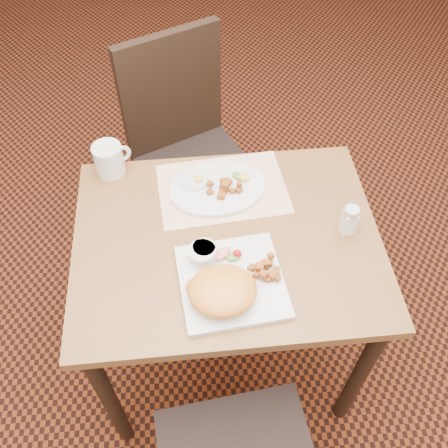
% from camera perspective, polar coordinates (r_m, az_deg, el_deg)
% --- Properties ---
extents(ground, '(8.00, 8.00, 0.00)m').
position_cam_1_polar(ground, '(2.11, 0.26, -13.93)').
color(ground, black).
rests_on(ground, ground).
extents(table, '(0.90, 0.70, 0.75)m').
position_cam_1_polar(table, '(1.55, 0.34, -4.02)').
color(table, brown).
rests_on(table, ground).
extents(chair_far, '(0.56, 0.56, 0.97)m').
position_cam_1_polar(chair_far, '(2.06, -4.20, 9.15)').
color(chair_far, black).
rests_on(chair_far, ground).
extents(placemat, '(0.42, 0.31, 0.00)m').
position_cam_1_polar(placemat, '(1.59, -0.18, 4.06)').
color(placemat, white).
rests_on(placemat, table).
extents(plate_square, '(0.30, 0.30, 0.02)m').
position_cam_1_polar(plate_square, '(1.37, 0.88, -6.61)').
color(plate_square, silver).
rests_on(plate_square, table).
extents(plate_oval, '(0.33, 0.26, 0.02)m').
position_cam_1_polar(plate_oval, '(1.57, -0.72, 4.06)').
color(plate_oval, silver).
rests_on(plate_oval, placemat).
extents(hollandaise_mound, '(0.19, 0.16, 0.07)m').
position_cam_1_polar(hollandaise_mound, '(1.31, -0.26, -7.65)').
color(hollandaise_mound, orange).
rests_on(hollandaise_mound, plate_square).
extents(ramekin, '(0.08, 0.08, 0.04)m').
position_cam_1_polar(ramekin, '(1.38, -2.48, -3.42)').
color(ramekin, silver).
rests_on(ramekin, plate_square).
extents(garnish_sq, '(0.09, 0.06, 0.03)m').
position_cam_1_polar(garnish_sq, '(1.40, 0.47, -3.49)').
color(garnish_sq, '#387223').
rests_on(garnish_sq, plate_square).
extents(fried_egg, '(0.10, 0.10, 0.02)m').
position_cam_1_polar(fried_egg, '(1.59, -3.38, 5.14)').
color(fried_egg, white).
rests_on(fried_egg, plate_oval).
extents(garnish_ov, '(0.06, 0.05, 0.02)m').
position_cam_1_polar(garnish_ov, '(1.59, 2.03, 5.45)').
color(garnish_ov, '#387223').
rests_on(garnish_ov, plate_oval).
extents(salt_shaker, '(0.05, 0.05, 0.10)m').
position_cam_1_polar(salt_shaker, '(1.48, 14.14, 0.44)').
color(salt_shaker, white).
rests_on(salt_shaker, table).
extents(coffee_mug, '(0.12, 0.09, 0.11)m').
position_cam_1_polar(coffee_mug, '(1.65, -12.94, 7.23)').
color(coffee_mug, silver).
rests_on(coffee_mug, table).
extents(home_fries_sq, '(0.09, 0.10, 0.03)m').
position_cam_1_polar(home_fries_sq, '(1.37, 4.70, -5.31)').
color(home_fries_sq, '#A5541A').
rests_on(home_fries_sq, plate_square).
extents(home_fries_ov, '(0.11, 0.08, 0.03)m').
position_cam_1_polar(home_fries_ov, '(1.55, 0.10, 4.20)').
color(home_fries_ov, '#A5541A').
rests_on(home_fries_ov, plate_oval).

